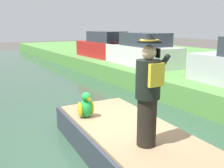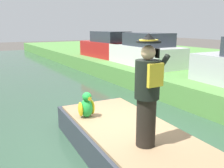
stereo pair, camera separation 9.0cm
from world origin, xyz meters
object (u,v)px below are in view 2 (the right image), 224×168
object	(u,v)px
boat	(130,142)
parrot_plush	(87,106)
parked_car_red	(109,46)
person_pirate	(147,92)
parked_car_white	(146,52)

from	to	relation	value
boat	parrot_plush	size ratio (longest dim) A/B	7.57
boat	parked_car_red	bearing A→B (deg)	62.33
boat	person_pirate	world-z (taller)	person_pirate
person_pirate	parked_car_red	distance (m)	10.88
person_pirate	parked_car_white	size ratio (longest dim) A/B	0.46
parked_car_white	parked_car_red	bearing A→B (deg)	90.00
person_pirate	parrot_plush	bearing A→B (deg)	100.92
person_pirate	parrot_plush	world-z (taller)	person_pirate
person_pirate	parked_car_red	xyz separation A→B (m)	(4.91, 9.71, -0.16)
person_pirate	parrot_plush	distance (m)	1.86
boat	parrot_plush	world-z (taller)	parrot_plush
boat	parked_car_red	xyz separation A→B (m)	(4.71, 8.99, 1.08)
person_pirate	boat	bearing A→B (deg)	76.39
person_pirate	parrot_plush	xyz separation A→B (m)	(-0.29, 1.71, -0.68)
person_pirate	parked_car_white	world-z (taller)	person_pirate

